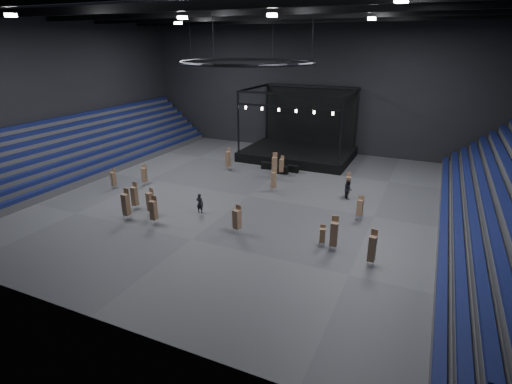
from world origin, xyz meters
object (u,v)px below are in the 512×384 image
at_px(chair_stack_8, 113,179).
at_px(chair_stack_10, 322,235).
at_px(flight_case_left, 266,165).
at_px(chair_stack_15, 228,159).
at_px(stage, 300,147).
at_px(chair_stack_1, 360,207).
at_px(flight_case_mid, 282,170).
at_px(man_center, 200,203).
at_px(chair_stack_3, 154,210).
at_px(crew_member, 348,189).
at_px(chair_stack_9, 150,201).
at_px(chair_stack_12, 334,233).
at_px(chair_stack_14, 144,175).
at_px(chair_stack_5, 372,248).
at_px(chair_stack_4, 126,204).
at_px(flight_case_right, 294,169).
at_px(chair_stack_0, 282,165).
at_px(chair_stack_2, 274,180).
at_px(chair_stack_6, 135,196).
at_px(chair_stack_13, 275,166).
at_px(chair_stack_7, 348,185).
at_px(chair_stack_11, 237,219).

bearing_deg(chair_stack_8, chair_stack_10, 6.48).
relative_size(flight_case_left, chair_stack_15, 0.45).
xyz_separation_m(stage, chair_stack_1, (11.38, -17.41, -0.27)).
bearing_deg(chair_stack_8, chair_stack_1, 20.75).
relative_size(flight_case_mid, man_center, 0.73).
bearing_deg(man_center, chair_stack_3, 53.61).
bearing_deg(crew_member, chair_stack_9, 102.24).
height_order(chair_stack_8, chair_stack_12, chair_stack_12).
height_order(chair_stack_14, chair_stack_15, chair_stack_15).
relative_size(flight_case_left, chair_stack_5, 0.45).
bearing_deg(chair_stack_4, chair_stack_3, 7.13).
bearing_deg(flight_case_right, chair_stack_14, -139.91).
xyz_separation_m(chair_stack_0, chair_stack_4, (-7.79, -17.58, 0.30)).
distance_m(chair_stack_0, chair_stack_1, 14.22).
distance_m(stage, flight_case_mid, 7.90).
relative_size(chair_stack_2, chair_stack_12, 0.90).
distance_m(stage, chair_stack_6, 25.01).
xyz_separation_m(flight_case_right, chair_stack_15, (-7.58, -2.45, 0.98)).
xyz_separation_m(chair_stack_15, man_center, (3.86, -12.69, -0.47)).
bearing_deg(crew_member, chair_stack_14, 79.37).
height_order(chair_stack_1, chair_stack_3, chair_stack_3).
bearing_deg(chair_stack_4, chair_stack_13, 65.77).
distance_m(chair_stack_5, chair_stack_10, 4.13).
relative_size(chair_stack_7, chair_stack_15, 0.92).
xyz_separation_m(chair_stack_3, chair_stack_11, (7.31, 1.34, -0.02)).
relative_size(chair_stack_0, chair_stack_14, 0.97).
bearing_deg(flight_case_right, chair_stack_8, -139.13).
xyz_separation_m(chair_stack_2, chair_stack_15, (-7.85, 4.66, 0.13)).
distance_m(stage, flight_case_left, 7.16).
xyz_separation_m(chair_stack_0, chair_stack_13, (-0.21, -1.70, 0.37)).
relative_size(chair_stack_15, crew_member, 1.43).
bearing_deg(chair_stack_5, chair_stack_2, 141.00).
bearing_deg(flight_case_right, stage, 102.64).
bearing_deg(flight_case_left, man_center, -90.77).
bearing_deg(chair_stack_1, flight_case_right, 135.96).
height_order(chair_stack_0, chair_stack_1, chair_stack_0).
xyz_separation_m(chair_stack_0, chair_stack_2, (1.26, -5.63, 0.10)).
xyz_separation_m(chair_stack_4, chair_stack_11, (10.05, 1.62, -0.18)).
distance_m(chair_stack_2, chair_stack_7, 7.58).
height_order(chair_stack_11, chair_stack_12, chair_stack_12).
height_order(chair_stack_9, chair_stack_15, chair_stack_15).
bearing_deg(chair_stack_0, chair_stack_7, -16.48).
distance_m(flight_case_right, chair_stack_1, 14.54).
bearing_deg(chair_stack_14, chair_stack_1, -8.01).
relative_size(chair_stack_0, man_center, 1.21).
distance_m(stage, crew_member, 15.70).
distance_m(chair_stack_5, man_center, 16.10).
distance_m(chair_stack_12, chair_stack_13, 17.35).
height_order(chair_stack_5, chair_stack_14, chair_stack_5).
relative_size(chair_stack_10, chair_stack_14, 0.75).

